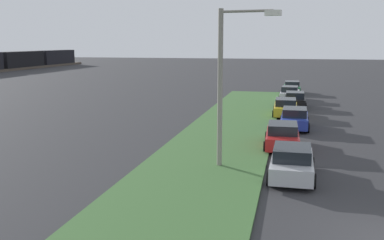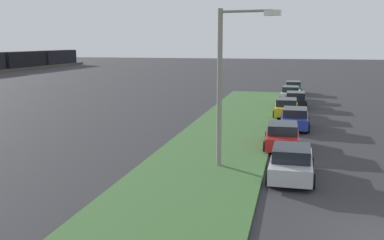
# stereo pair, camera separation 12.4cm
# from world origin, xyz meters

# --- Properties ---
(grass_median) EXTENTS (60.00, 6.00, 0.12)m
(grass_median) POSITION_xyz_m (10.00, 7.36, 0.06)
(grass_median) COLOR #3D6633
(grass_median) RESTS_ON ground
(parked_car_silver) EXTENTS (4.32, 2.06, 1.47)m
(parked_car_silver) POSITION_xyz_m (6.10, 3.15, 0.72)
(parked_car_silver) COLOR #B2B5BA
(parked_car_silver) RESTS_ON ground
(parked_car_red) EXTENTS (4.34, 2.10, 1.47)m
(parked_car_red) POSITION_xyz_m (11.81, 3.71, 0.72)
(parked_car_red) COLOR red
(parked_car_red) RESTS_ON ground
(parked_car_blue) EXTENTS (4.32, 2.06, 1.47)m
(parked_car_blue) POSITION_xyz_m (17.97, 3.03, 0.72)
(parked_car_blue) COLOR #23389E
(parked_car_blue) RESTS_ON ground
(parked_car_yellow) EXTENTS (4.32, 2.06, 1.47)m
(parked_car_yellow) POSITION_xyz_m (23.18, 3.74, 0.72)
(parked_car_yellow) COLOR gold
(parked_car_yellow) RESTS_ON ground
(parked_car_black) EXTENTS (4.33, 2.07, 1.47)m
(parked_car_black) POSITION_xyz_m (28.41, 3.00, 0.72)
(parked_car_black) COLOR black
(parked_car_black) RESTS_ON ground
(parked_car_white) EXTENTS (4.39, 2.19, 1.47)m
(parked_car_white) POSITION_xyz_m (33.67, 3.49, 0.72)
(parked_car_white) COLOR silver
(parked_car_white) RESTS_ON ground
(parked_car_green) EXTENTS (4.35, 2.12, 1.47)m
(parked_car_green) POSITION_xyz_m (39.92, 3.31, 0.72)
(parked_car_green) COLOR #1E6B38
(parked_car_green) RESTS_ON ground
(streetlight) EXTENTS (0.70, 2.87, 7.50)m
(streetlight) POSITION_xyz_m (7.03, 6.23, 4.39)
(streetlight) COLOR gray
(streetlight) RESTS_ON ground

